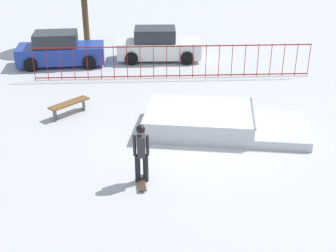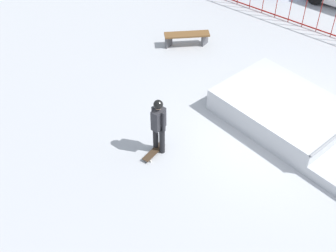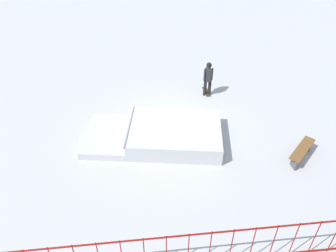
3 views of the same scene
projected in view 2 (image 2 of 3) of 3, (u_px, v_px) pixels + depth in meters
ground_plane at (263, 135)px, 12.87m from camera, size 60.00×60.00×0.00m
skate_ramp at (296, 119)px, 12.90m from camera, size 5.87×3.85×0.74m
skater at (159, 122)px, 11.75m from camera, size 0.44×0.39×1.73m
skateboard at (154, 152)px, 12.26m from camera, size 0.27×0.80×0.09m
park_bench at (187, 37)px, 16.15m from camera, size 1.48×1.34×0.48m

